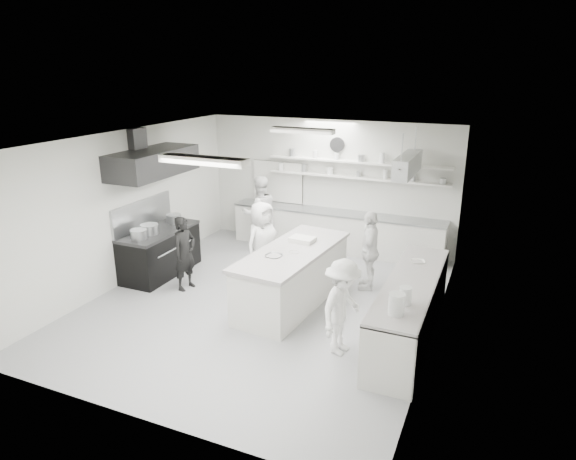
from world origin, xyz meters
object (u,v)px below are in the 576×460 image
at_px(back_counter, 335,231).
at_px(cook_back, 260,213).
at_px(prep_island, 293,278).
at_px(cook_stove, 185,253).
at_px(right_counter, 410,311).
at_px(stove, 160,253).

bearing_deg(back_counter, cook_back, -161.08).
bearing_deg(prep_island, back_counter, 98.30).
relative_size(prep_island, cook_back, 1.54).
bearing_deg(cook_stove, right_counter, -82.93).
xyz_separation_m(back_counter, cook_back, (-1.69, -0.58, 0.41)).
relative_size(cook_stove, cook_back, 0.84).
height_order(prep_island, cook_back, cook_back).
relative_size(back_counter, prep_island, 1.86).
relative_size(stove, back_counter, 0.36).
bearing_deg(right_counter, stove, 173.48).
relative_size(right_counter, cook_stove, 2.27).
distance_m(back_counter, prep_island, 2.98).
bearing_deg(stove, prep_island, -3.29).
bearing_deg(prep_island, cook_stove, -168.34).
distance_m(right_counter, prep_island, 2.23).
xyz_separation_m(stove, prep_island, (3.06, -0.18, 0.04)).
height_order(right_counter, prep_island, prep_island).
relative_size(back_counter, cook_stove, 3.43).
bearing_deg(cook_back, right_counter, 101.49).
relative_size(back_counter, right_counter, 1.52).
bearing_deg(cook_back, cook_stove, 40.04).
distance_m(stove, back_counter, 4.03).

